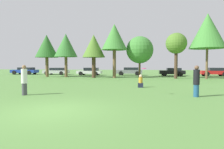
# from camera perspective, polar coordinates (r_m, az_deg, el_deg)

# --- Properties ---
(ground_plane) EXTENTS (120.00, 120.00, 0.00)m
(ground_plane) POSITION_cam_1_polar(r_m,az_deg,el_deg) (7.74, -16.93, -10.16)
(ground_plane) COLOR #54843D
(person_thrower) EXTENTS (0.33, 0.33, 1.71)m
(person_thrower) POSITION_cam_1_polar(r_m,az_deg,el_deg) (12.14, -24.26, -1.45)
(person_thrower) COLOR #3F3F47
(person_thrower) RESTS_ON ground
(person_catcher) EXTENTS (0.33, 0.33, 1.69)m
(person_catcher) POSITION_cam_1_polar(r_m,az_deg,el_deg) (11.41, 23.44, -1.75)
(person_catcher) COLOR navy
(person_catcher) RESTS_ON ground
(frisbee) EXTENTS (0.23, 0.23, 0.04)m
(frisbee) POSITION_cam_1_polar(r_m,az_deg,el_deg) (10.99, 9.36, 1.77)
(frisbee) COLOR #F21E72
(bystander_sitting) EXTENTS (0.40, 0.33, 0.99)m
(bystander_sitting) POSITION_cam_1_polar(r_m,az_deg,el_deg) (15.02, 8.35, -2.19)
(bystander_sitting) COLOR #191E33
(bystander_sitting) RESTS_ON ground
(tree_0) EXTENTS (3.24, 3.24, 6.03)m
(tree_0) POSITION_cam_1_polar(r_m,az_deg,el_deg) (29.79, -18.55, 7.80)
(tree_0) COLOR brown
(tree_0) RESTS_ON ground
(tree_1) EXTENTS (3.21, 3.21, 6.04)m
(tree_1) POSITION_cam_1_polar(r_m,az_deg,el_deg) (28.12, -13.35, 8.22)
(tree_1) COLOR brown
(tree_1) RESTS_ON ground
(tree_2) EXTENTS (3.01, 3.01, 5.72)m
(tree_2) POSITION_cam_1_polar(r_m,az_deg,el_deg) (26.21, -5.38, 8.15)
(tree_2) COLOR #473323
(tree_2) RESTS_ON ground
(tree_3) EXTENTS (3.39, 3.39, 7.09)m
(tree_3) POSITION_cam_1_polar(r_m,az_deg,el_deg) (26.06, 0.69, 10.80)
(tree_3) COLOR brown
(tree_3) RESTS_ON ground
(tree_4) EXTENTS (3.70, 3.70, 5.62)m
(tree_4) POSITION_cam_1_polar(r_m,az_deg,el_deg) (27.19, 8.11, 7.12)
(tree_4) COLOR brown
(tree_4) RESTS_ON ground
(tree_5) EXTENTS (2.59, 2.59, 5.70)m
(tree_5) POSITION_cam_1_polar(r_m,az_deg,el_deg) (25.87, 18.26, 8.47)
(tree_5) COLOR #473323
(tree_5) RESTS_ON ground
(tree_6) EXTENTS (4.17, 4.17, 7.85)m
(tree_6) POSITION_cam_1_polar(r_m,az_deg,el_deg) (26.39, 26.14, 11.35)
(tree_6) COLOR brown
(tree_6) RESTS_ON ground
(parked_car_blue) EXTENTS (4.60, 1.99, 1.25)m
(parked_car_blue) POSITION_cam_1_polar(r_m,az_deg,el_deg) (38.31, -24.08, 1.04)
(parked_car_blue) COLOR #1E389E
(parked_car_blue) RESTS_ON ground
(parked_car_silver) EXTENTS (4.31, 2.03, 1.21)m
(parked_car_silver) POSITION_cam_1_polar(r_m,az_deg,el_deg) (35.29, -15.90, 0.99)
(parked_car_silver) COLOR #B2B2B7
(parked_car_silver) RESTS_ON ground
(parked_car_white) EXTENTS (4.06, 1.88, 1.24)m
(parked_car_white) POSITION_cam_1_polar(r_m,az_deg,el_deg) (32.58, -6.43, 0.95)
(parked_car_white) COLOR silver
(parked_car_white) RESTS_ON ground
(parked_car_grey) EXTENTS (4.26, 1.90, 1.29)m
(parked_car_grey) POSITION_cam_1_polar(r_m,az_deg,el_deg) (32.42, 5.21, 1.02)
(parked_car_grey) COLOR slate
(parked_car_grey) RESTS_ON ground
(parked_car_black) EXTENTS (3.80, 1.96, 1.24)m
(parked_car_black) POSITION_cam_1_polar(r_m,az_deg,el_deg) (31.73, 17.18, 0.82)
(parked_car_black) COLOR black
(parked_car_black) RESTS_ON ground
(parked_car_red) EXTENTS (3.99, 1.83, 1.28)m
(parked_car_red) POSITION_cam_1_polar(r_m,az_deg,el_deg) (33.21, 27.79, 0.74)
(parked_car_red) COLOR red
(parked_car_red) RESTS_ON ground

